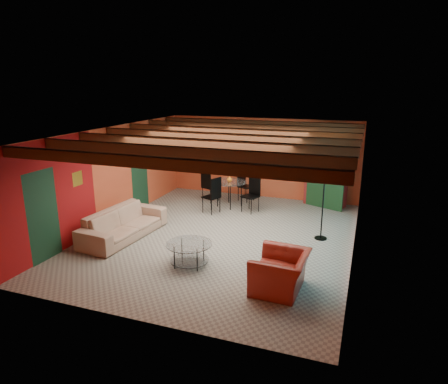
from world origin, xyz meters
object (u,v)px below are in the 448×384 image
at_px(sofa, 124,223).
at_px(coffee_table, 189,254).
at_px(floor_lamp, 323,203).
at_px(potted_plant, 330,131).
at_px(dining_table, 230,189).
at_px(vase, 230,169).
at_px(armchair, 280,272).
at_px(armoire, 327,173).

relative_size(sofa, coffee_table, 2.52).
height_order(floor_lamp, potted_plant, potted_plant).
distance_m(coffee_table, dining_table, 4.35).
relative_size(dining_table, vase, 12.13).
height_order(sofa, potted_plant, potted_plant).
distance_m(floor_lamp, potted_plant, 3.30).
bearing_deg(vase, sofa, -116.40).
relative_size(sofa, potted_plant, 4.97).
bearing_deg(potted_plant, sofa, -134.86).
distance_m(coffee_table, potted_plant, 6.31).
xyz_separation_m(sofa, potted_plant, (4.55, 4.57, 2.02)).
bearing_deg(dining_table, sofa, -116.40).
height_order(dining_table, vase, vase).
bearing_deg(floor_lamp, potted_plant, 94.50).
distance_m(armchair, dining_table, 5.40).
height_order(floor_lamp, vase, floor_lamp).
bearing_deg(armoire, floor_lamp, -62.79).
xyz_separation_m(sofa, dining_table, (1.69, 3.40, 0.19)).
bearing_deg(armoire, armchair, -69.18).
relative_size(armchair, potted_plant, 2.24).
height_order(sofa, coffee_table, sofa).
xyz_separation_m(coffee_table, vase, (-0.57, 4.31, 0.96)).
xyz_separation_m(armchair, dining_table, (-2.67, 4.69, 0.19)).
relative_size(coffee_table, floor_lamp, 0.52).
xyz_separation_m(sofa, coffee_table, (2.26, -0.90, -0.11)).
relative_size(coffee_table, dining_table, 0.46).
bearing_deg(dining_table, vase, 0.00).
xyz_separation_m(dining_table, potted_plant, (2.86, 1.17, 1.83)).
relative_size(potted_plant, vase, 2.85).
bearing_deg(sofa, armoire, -39.99).
bearing_deg(potted_plant, vase, -157.78).
height_order(coffee_table, armoire, armoire).
xyz_separation_m(floor_lamp, potted_plant, (-0.23, 2.96, 1.43)).
height_order(armchair, coffee_table, armchair).
xyz_separation_m(armoire, floor_lamp, (0.23, -2.96, -0.11)).
bearing_deg(vase, coffee_table, -82.46).
relative_size(floor_lamp, vase, 10.73).
xyz_separation_m(coffee_table, dining_table, (-0.57, 4.31, 0.31)).
height_order(armchair, floor_lamp, floor_lamp).
relative_size(armchair, vase, 6.38).
relative_size(floor_lamp, potted_plant, 3.76).
distance_m(coffee_table, vase, 4.45).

